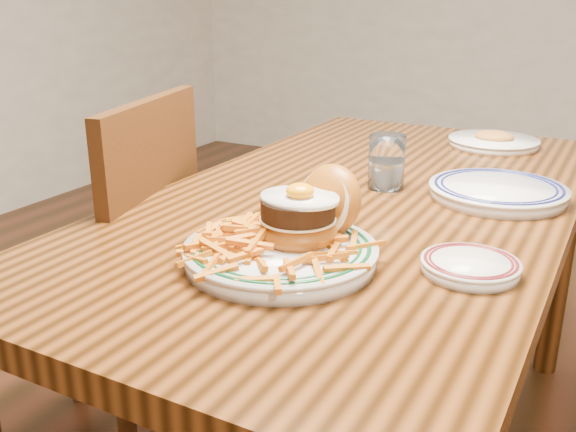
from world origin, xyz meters
The scene contains 7 objects.
table centered at (0.00, 0.00, 0.66)m, with size 0.85×1.60×0.75m.
chair_left centered at (-0.55, -0.23, 0.51)m, with size 0.54×0.54×0.95m.
main_plate centered at (0.03, -0.40, 0.79)m, with size 0.32×0.34×0.15m.
side_plate centered at (0.30, -0.31, 0.76)m, with size 0.16×0.17×0.02m.
rear_plate centered at (0.26, 0.11, 0.77)m, with size 0.29×0.29×0.03m.
water_glass centered at (0.02, 0.07, 0.80)m, with size 0.08×0.08×0.12m.
far_plate centered at (0.15, 0.60, 0.77)m, with size 0.25×0.25×0.05m.
Camera 1 is at (0.49, -1.26, 1.18)m, focal length 40.00 mm.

